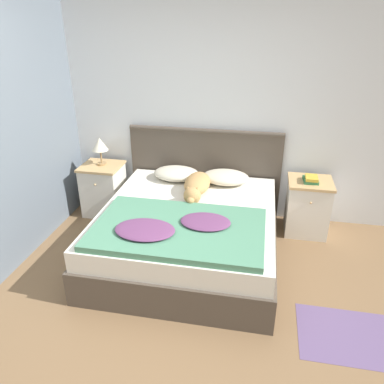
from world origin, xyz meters
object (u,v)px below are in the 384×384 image
Objects in this scene: bed at (188,233)px; nightstand_left at (104,189)px; book_stack at (311,179)px; table_lamp at (100,145)px; pillow_right at (226,177)px; dog at (197,186)px; nightstand_right at (307,206)px; pillow_left at (176,173)px.

bed is 1.42m from nightstand_left.
bed is 9.31× the size of book_stack.
table_lamp reaches higher than nightstand_left.
table_lamp is (-1.51, 0.04, 0.27)m from pillow_right.
dog is (-0.27, -0.33, 0.02)m from pillow_right.
nightstand_right is 1.53m from pillow_left.
pillow_right is 2.59× the size of book_stack.
book_stack is (1.21, 0.69, 0.40)m from bed.
nightstand_right is 0.98m from pillow_right.
nightstand_left is (-1.22, 0.72, 0.05)m from bed.
nightstand_right is 1.92× the size of table_lamp.
book_stack is at bearing -104.15° from nightstand_right.
table_lamp is at bearing 90.00° from nightstand_left.
pillow_left is 0.97m from table_lamp.
table_lamp reaches higher than nightstand_right.
pillow_right is (0.57, 0.00, 0.00)m from pillow_left.
pillow_left is at bearing -179.56° from nightstand_right.
nightstand_right is 1.29m from dog.
book_stack is 2.44m from table_lamp.
pillow_left reaches higher than bed.
table_lamp reaches higher than dog.
book_stack is (-0.01, -0.03, 0.35)m from nightstand_right.
pillow_right reaches higher than nightstand_right.
pillow_left is 0.71× the size of dog.
book_stack is (2.43, -0.03, 0.35)m from nightstand_left.
table_lamp is at bearing 179.38° from nightstand_right.
pillow_left is at bearing 180.00° from pillow_right.
pillow_left is at bearing -2.32° from table_lamp.
bed is at bearing -30.65° from nightstand_left.
nightstand_right is (1.22, 0.72, 0.05)m from bed.
dog is at bearing -15.63° from nightstand_left.
bed is 0.52m from dog.
nightstand_left is 1.53m from pillow_right.
book_stack is at bearing -1.29° from table_lamp.
dog reaches higher than nightstand_left.
book_stack is (1.50, -0.02, 0.06)m from pillow_left.
nightstand_right is at bearing 75.85° from book_stack.
pillow_left is 0.45m from dog.
table_lamp is (-1.22, 0.75, 0.61)m from bed.
book_stack reaches higher than bed.
book_stack reaches higher than nightstand_right.
pillow_left is 1.00× the size of pillow_right.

